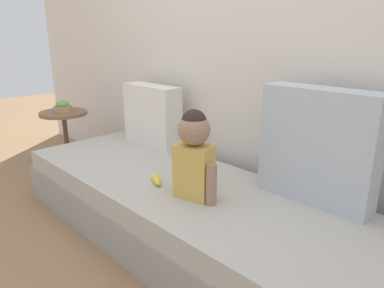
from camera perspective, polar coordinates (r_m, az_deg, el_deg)
The scene contains 9 objects.
ground_plane at distance 2.26m, azimuth -1.89°, elevation -14.68°, with size 12.00×12.00×0.00m, color #93704C.
back_wall at distance 2.33m, azimuth 8.41°, elevation 16.65°, with size 5.61×0.10×2.35m, color silver.
couch at distance 2.17m, azimuth -1.94°, elevation -10.55°, with size 2.41×0.86×0.37m.
throw_pillow_left at distance 2.70m, azimuth -6.45°, elevation 4.56°, with size 0.51×0.16×0.46m, color silver.
throw_pillow_right at distance 1.86m, azimuth 19.66°, elevation -0.39°, with size 0.58×0.16×0.58m, color #B2BCC6.
toddler at distance 1.80m, azimuth 0.32°, elevation -1.33°, with size 0.30×0.17×0.47m.
banana at distance 2.07m, azimuth -5.82°, elevation -5.66°, with size 0.17×0.04×0.04m, color yellow.
side_table at distance 3.34m, azimuth -19.87°, elevation 2.87°, with size 0.41×0.41×0.55m.
fruit_bowl at distance 3.31m, azimuth -20.17°, elevation 5.65°, with size 0.16×0.16×0.10m.
Camera 1 is at (1.42, -1.29, 1.20)m, focal length 32.99 mm.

